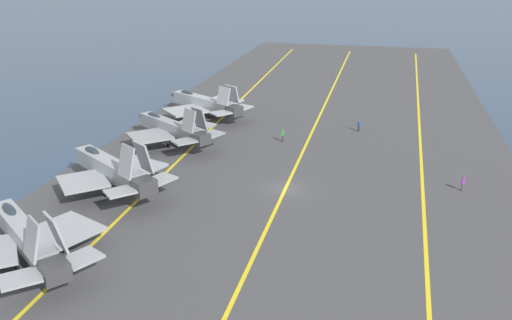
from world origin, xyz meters
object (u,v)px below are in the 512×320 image
object	(u,v)px
parked_jet_nearest	(25,236)
parked_jet_third	(171,127)
parked_jet_second	(110,168)
crew_purple_vest	(463,183)
parked_jet_fourth	(204,103)
crew_green_vest	(283,135)
crew_blue_vest	(359,125)

from	to	relation	value
parked_jet_nearest	parked_jet_third	size ratio (longest dim) A/B	0.99
parked_jet_second	crew_purple_vest	world-z (taller)	parked_jet_second
parked_jet_nearest	parked_jet_fourth	distance (m)	45.31
parked_jet_nearest	crew_purple_vest	size ratio (longest dim) A/B	9.06
crew_green_vest	parked_jet_fourth	bearing A→B (deg)	56.69
crew_blue_vest	parked_jet_fourth	bearing A→B (deg)	84.67
parked_jet_fourth	crew_green_vest	world-z (taller)	parked_jet_fourth
parked_jet_nearest	crew_purple_vest	distance (m)	43.91
crew_purple_vest	crew_green_vest	bearing A→B (deg)	61.71
crew_blue_vest	parked_jet_nearest	bearing A→B (deg)	150.23
parked_jet_third	parked_jet_fourth	world-z (taller)	parked_jet_third
parked_jet_fourth	crew_blue_vest	distance (m)	24.61
parked_jet_third	crew_purple_vest	distance (m)	37.33
parked_jet_fourth	parked_jet_third	bearing A→B (deg)	-179.42
parked_jet_nearest	crew_blue_vest	size ratio (longest dim) A/B	8.83
parked_jet_nearest	crew_green_vest	bearing A→B (deg)	-22.41
crew_purple_vest	parked_jet_nearest	bearing A→B (deg)	122.87
parked_jet_fourth	crew_purple_vest	size ratio (longest dim) A/B	9.63
parked_jet_nearest	crew_blue_vest	distance (m)	49.59
parked_jet_second	parked_jet_third	xyz separation A→B (m)	(16.23, -0.43, -0.24)
parked_jet_nearest	parked_jet_fourth	bearing A→B (deg)	-0.18
parked_jet_nearest	parked_jet_fourth	size ratio (longest dim) A/B	0.94
parked_jet_third	crew_green_vest	size ratio (longest dim) A/B	8.64
parked_jet_nearest	crew_green_vest	size ratio (longest dim) A/B	8.59
parked_jet_second	crew_blue_vest	size ratio (longest dim) A/B	8.98
parked_jet_second	parked_jet_fourth	distance (m)	30.41
parked_jet_third	parked_jet_second	bearing A→B (deg)	178.49
parked_jet_nearest	parked_jet_second	distance (m)	14.91
parked_jet_third	crew_purple_vest	xyz separation A→B (m)	(-7.33, -36.57, -1.51)
parked_jet_fourth	parked_jet_second	bearing A→B (deg)	179.46
parked_jet_nearest	parked_jet_second	xyz separation A→B (m)	(14.91, 0.14, 0.29)
parked_jet_fourth	crew_green_vest	xyz separation A→B (m)	(-9.59, -14.59, -1.28)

